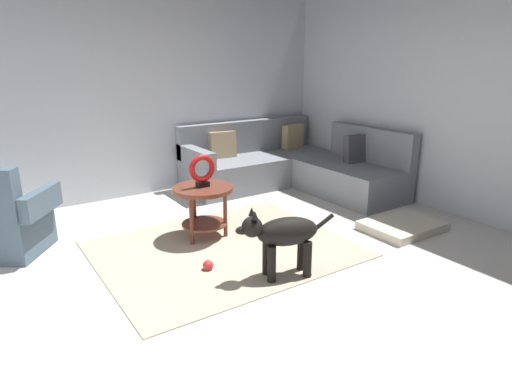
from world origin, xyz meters
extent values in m
cube|color=silver|center=(0.00, 0.00, -0.05)|extent=(6.00, 6.00, 0.10)
cube|color=silver|center=(0.00, 2.94, 1.35)|extent=(6.00, 0.12, 2.70)
cube|color=silver|center=(2.94, 0.00, 1.35)|extent=(0.12, 6.00, 2.70)
cube|color=#BCAD93|center=(0.15, 0.70, 0.01)|extent=(2.30, 1.90, 0.01)
cube|color=gray|center=(1.73, 2.41, 0.21)|extent=(2.20, 0.85, 0.42)
cube|color=gray|center=(1.73, 2.76, 0.65)|extent=(2.20, 0.14, 0.46)
cube|color=gray|center=(2.41, 1.28, 0.21)|extent=(0.85, 1.40, 0.42)
cube|color=gray|center=(2.76, 1.28, 0.65)|extent=(0.14, 1.40, 0.46)
cube|color=gray|center=(0.71, 2.41, 0.53)|extent=(0.16, 0.85, 0.22)
cube|color=tan|center=(2.48, 2.61, 0.59)|extent=(0.40, 0.20, 0.38)
cube|color=tan|center=(1.23, 2.61, 0.59)|extent=(0.39, 0.18, 0.39)
cube|color=#4C4C56|center=(2.61, 1.38, 0.59)|extent=(0.40, 0.21, 0.39)
cube|color=#4C6070|center=(-1.55, 1.75, 0.20)|extent=(0.84, 0.84, 0.40)
cube|color=#4C6070|center=(-1.27, 1.55, 0.51)|extent=(0.43, 0.54, 0.22)
cylinder|color=brown|center=(0.13, 1.07, 0.52)|extent=(0.60, 0.60, 0.04)
cylinder|color=brown|center=(0.13, 1.07, 0.15)|extent=(0.45, 0.45, 0.02)
cylinder|color=brown|center=(0.13, 1.28, 0.25)|extent=(0.04, 0.04, 0.50)
cylinder|color=brown|center=(-0.06, 0.96, 0.25)|extent=(0.04, 0.04, 0.50)
cylinder|color=brown|center=(0.32, 0.96, 0.25)|extent=(0.04, 0.04, 0.50)
cube|color=black|center=(0.13, 1.07, 0.57)|extent=(0.12, 0.08, 0.05)
torus|color=red|center=(0.13, 1.07, 0.73)|extent=(0.28, 0.06, 0.28)
cube|color=beige|center=(1.98, 0.08, 0.04)|extent=(0.80, 0.60, 0.09)
cylinder|color=black|center=(0.15, -0.08, 0.16)|extent=(0.07, 0.07, 0.32)
cylinder|color=black|center=(0.19, 0.05, 0.16)|extent=(0.07, 0.07, 0.32)
cylinder|color=black|center=(0.44, -0.18, 0.16)|extent=(0.07, 0.07, 0.32)
cylinder|color=black|center=(0.49, -0.04, 0.16)|extent=(0.07, 0.07, 0.32)
ellipsoid|color=black|center=(0.32, -0.06, 0.40)|extent=(0.56, 0.37, 0.24)
sphere|color=black|center=(0.03, 0.03, 0.48)|extent=(0.17, 0.17, 0.17)
ellipsoid|color=black|center=(-0.04, 0.05, 0.46)|extent=(0.14, 0.10, 0.07)
cone|color=black|center=(0.03, -0.02, 0.59)|extent=(0.06, 0.06, 0.07)
cone|color=black|center=(0.05, 0.07, 0.59)|extent=(0.06, 0.06, 0.07)
cylinder|color=black|center=(0.61, -0.16, 0.44)|extent=(0.20, 0.10, 0.16)
sphere|color=red|center=(-0.18, 0.40, 0.05)|extent=(0.09, 0.09, 0.09)
camera|label=1|loc=(-1.75, -2.70, 1.76)|focal=30.92mm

